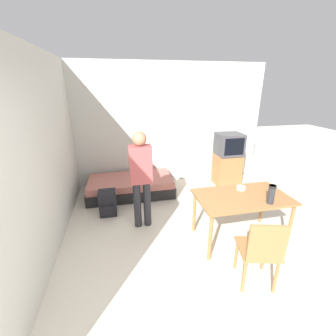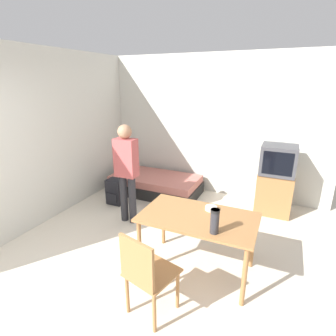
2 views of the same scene
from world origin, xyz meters
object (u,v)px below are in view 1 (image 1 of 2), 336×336
wooden_chair (261,250)px  mate_bowl (241,188)px  tv (228,159)px  thermos_flask (271,193)px  daybed (131,186)px  dining_table (242,201)px  person_standing (141,174)px  backpack (108,203)px

wooden_chair → mate_bowl: wooden_chair is taller
tv → thermos_flask: size_ratio=4.58×
daybed → thermos_flask: thermos_flask is taller
thermos_flask → mate_bowl: size_ratio=1.87×
dining_table → thermos_flask: bearing=-46.2°
dining_table → daybed: bearing=128.9°
person_standing → backpack: size_ratio=3.38×
tv → dining_table: (-0.74, -1.94, 0.03)m
person_standing → thermos_flask: bearing=-29.3°
tv → dining_table: 2.07m
daybed → person_standing: bearing=-84.1°
dining_table → mate_bowl: (0.09, 0.21, 0.11)m
backpack → wooden_chair: bearing=-48.5°
thermos_flask → wooden_chair: bearing=-129.5°
tv → wooden_chair: (-0.97, -2.79, -0.10)m
wooden_chair → mate_bowl: (0.32, 1.06, 0.23)m
person_standing → mate_bowl: bearing=-16.9°
person_standing → mate_bowl: 1.55m
wooden_chair → thermos_flask: (0.48, 0.58, 0.36)m
wooden_chair → tv: bearing=70.9°
dining_table → person_standing: person_standing is taller
dining_table → tv: bearing=69.1°
daybed → thermos_flask: size_ratio=6.79×
tv → dining_table: bearing=-110.9°
person_standing → wooden_chair: bearing=-52.4°
dining_table → backpack: size_ratio=2.80×
daybed → dining_table: dining_table is taller
daybed → mate_bowl: mate_bowl is taller
backpack → mate_bowl: bearing=-23.8°
mate_bowl → daybed: bearing=133.9°
tv → wooden_chair: size_ratio=1.32×
tv → mate_bowl: (-0.65, -1.73, 0.13)m
daybed → dining_table: 2.45m
daybed → tv: tv is taller
tv → wooden_chair: 2.95m
daybed → person_standing: 1.43m
wooden_chair → backpack: size_ratio=1.94×
wooden_chair → thermos_flask: bearing=50.5°
daybed → person_standing: (0.12, -1.22, 0.74)m
backpack → tv: bearing=16.9°
thermos_flask → backpack: (-2.22, 1.38, -0.64)m
person_standing → mate_bowl: size_ratio=11.29×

